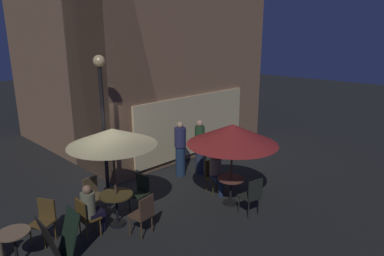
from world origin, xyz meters
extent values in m
plane|color=#232523|center=(0.00, 0.00, 0.00)|extent=(60.00, 60.00, 0.00)
cube|color=#966D4E|center=(4.61, 2.44, 4.62)|extent=(7.52, 2.31, 9.24)
cube|color=#966D4E|center=(2.01, 5.06, 4.62)|extent=(2.31, 7.56, 9.24)
cube|color=beige|center=(4.23, 1.24, 1.25)|extent=(5.27, 0.08, 2.10)
cylinder|color=black|center=(0.24, 0.60, 1.82)|extent=(0.10, 0.10, 3.63)
sphere|color=#F5CB86|center=(0.24, 0.60, 3.72)|extent=(0.30, 0.30, 0.30)
cube|color=black|center=(-1.68, -1.06, 0.52)|extent=(0.34, 0.56, 1.00)
cube|color=black|center=(-2.04, -1.04, 0.52)|extent=(0.34, 0.56, 1.00)
cylinder|color=black|center=(2.38, -1.92, 0.01)|extent=(0.40, 0.40, 0.03)
cylinder|color=black|center=(2.38, -1.92, 0.35)|extent=(0.06, 0.06, 0.70)
cylinder|color=brown|center=(2.38, -1.92, 0.71)|extent=(0.71, 0.71, 0.03)
cylinder|color=black|center=(-0.31, -0.66, 0.01)|extent=(0.40, 0.40, 0.03)
cylinder|color=black|center=(-0.31, -0.66, 0.38)|extent=(0.06, 0.06, 0.75)
cylinder|color=#4B3C1B|center=(-0.31, -0.66, 0.77)|extent=(0.77, 0.77, 0.03)
cylinder|color=black|center=(-2.51, -0.53, 0.35)|extent=(0.06, 0.06, 0.69)
cylinder|color=olive|center=(-2.51, -0.53, 0.71)|extent=(0.60, 0.60, 0.03)
cylinder|color=black|center=(2.38, -1.92, 0.03)|extent=(0.36, 0.36, 0.06)
cylinder|color=brown|center=(2.38, -1.92, 1.07)|extent=(0.05, 0.05, 2.13)
cone|color=maroon|center=(2.38, -1.92, 1.93)|extent=(2.33, 2.33, 0.51)
cylinder|color=black|center=(-0.31, -0.66, 0.03)|extent=(0.36, 0.36, 0.06)
cylinder|color=#503B2A|center=(-0.31, -0.66, 1.15)|extent=(0.05, 0.05, 2.31)
cone|color=tan|center=(-0.31, -0.66, 2.17)|extent=(1.99, 1.99, 0.38)
cylinder|color=#4E3E1C|center=(2.72, -1.40, 0.21)|extent=(0.03, 0.03, 0.43)
cylinder|color=#4E3E1C|center=(2.38, -1.30, 0.21)|extent=(0.03, 0.03, 0.43)
cylinder|color=#4E3E1C|center=(2.82, -1.07, 0.21)|extent=(0.03, 0.03, 0.43)
cylinder|color=#4E3E1C|center=(2.48, -0.97, 0.21)|extent=(0.03, 0.03, 0.43)
cube|color=#4E3E1C|center=(2.60, -1.19, 0.45)|extent=(0.55, 0.55, 0.04)
cube|color=#4E3E1C|center=(2.66, -0.99, 0.69)|extent=(0.43, 0.16, 0.46)
cylinder|color=black|center=(2.11, -2.39, 0.24)|extent=(0.03, 0.03, 0.47)
cylinder|color=black|center=(2.45, -2.46, 0.24)|extent=(0.03, 0.03, 0.47)
cylinder|color=black|center=(2.05, -2.73, 0.24)|extent=(0.03, 0.03, 0.47)
cylinder|color=black|center=(2.39, -2.80, 0.24)|extent=(0.03, 0.03, 0.47)
cube|color=black|center=(2.25, -2.60, 0.49)|extent=(0.51, 0.51, 0.03)
cube|color=black|center=(2.21, -2.79, 0.76)|extent=(0.44, 0.12, 0.49)
cylinder|color=brown|center=(-0.84, -0.48, 0.22)|extent=(0.03, 0.03, 0.43)
cylinder|color=brown|center=(-0.85, -0.80, 0.22)|extent=(0.03, 0.03, 0.43)
cylinder|color=brown|center=(-1.16, -0.47, 0.22)|extent=(0.03, 0.03, 0.43)
cylinder|color=brown|center=(-1.17, -0.80, 0.22)|extent=(0.03, 0.03, 0.43)
cube|color=brown|center=(-1.00, -0.64, 0.45)|extent=(0.42, 0.42, 0.04)
cube|color=brown|center=(-1.19, -0.63, 0.70)|extent=(0.05, 0.41, 0.46)
cylinder|color=#4F3726|center=(-0.38, -1.25, 0.23)|extent=(0.03, 0.03, 0.47)
cylinder|color=#4F3726|center=(-0.04, -1.19, 0.23)|extent=(0.03, 0.03, 0.47)
cylinder|color=#4F3726|center=(-0.32, -1.60, 0.23)|extent=(0.03, 0.03, 0.47)
cylinder|color=#4F3726|center=(0.02, -1.54, 0.23)|extent=(0.03, 0.03, 0.47)
cube|color=#4F3726|center=(-0.18, -1.40, 0.48)|extent=(0.50, 0.50, 0.03)
cube|color=#4F3726|center=(-0.14, -1.59, 0.74)|extent=(0.43, 0.12, 0.47)
cylinder|color=black|center=(0.28, -0.72, 0.23)|extent=(0.03, 0.03, 0.46)
cylinder|color=black|center=(0.22, -0.40, 0.23)|extent=(0.03, 0.03, 0.46)
cylinder|color=black|center=(0.60, -0.66, 0.23)|extent=(0.03, 0.03, 0.46)
cylinder|color=black|center=(0.54, -0.34, 0.23)|extent=(0.03, 0.03, 0.46)
cube|color=black|center=(0.41, -0.53, 0.48)|extent=(0.47, 0.47, 0.04)
cube|color=black|center=(0.59, -0.50, 0.72)|extent=(0.11, 0.41, 0.44)
cylinder|color=brown|center=(-0.23, -0.02, 0.23)|extent=(0.03, 0.03, 0.46)
cylinder|color=brown|center=(-0.55, -0.06, 0.23)|extent=(0.03, 0.03, 0.46)
cylinder|color=brown|center=(-0.27, 0.30, 0.23)|extent=(0.03, 0.03, 0.46)
cylinder|color=brown|center=(-0.59, 0.26, 0.23)|extent=(0.03, 0.03, 0.46)
cube|color=brown|center=(-0.41, 0.12, 0.48)|extent=(0.45, 0.45, 0.04)
cube|color=brown|center=(-0.43, 0.30, 0.72)|extent=(0.41, 0.09, 0.45)
cylinder|color=brown|center=(-2.62, 0.03, 0.22)|extent=(0.03, 0.03, 0.44)
cylinder|color=brown|center=(-1.92, -0.40, 0.23)|extent=(0.03, 0.03, 0.46)
cylinder|color=brown|center=(-2.08, -0.11, 0.23)|extent=(0.03, 0.03, 0.46)
cylinder|color=brown|center=(-1.62, -0.24, 0.23)|extent=(0.03, 0.03, 0.46)
cylinder|color=brown|center=(-1.78, 0.06, 0.23)|extent=(0.03, 0.03, 0.46)
cube|color=brown|center=(-1.85, -0.17, 0.48)|extent=(0.57, 0.57, 0.04)
cube|color=brown|center=(-1.68, -0.08, 0.73)|extent=(0.24, 0.39, 0.45)
cube|color=navy|center=(2.56, -1.32, 0.49)|extent=(0.42, 0.44, 0.14)
cylinder|color=navy|center=(2.51, -1.47, 0.24)|extent=(0.14, 0.14, 0.49)
cylinder|color=#7E6959|center=(2.60, -1.19, 0.76)|extent=(0.33, 0.33, 0.55)
sphere|color=beige|center=(2.60, -1.19, 1.13)|extent=(0.21, 0.21, 0.21)
cube|color=black|center=(-0.86, -0.64, 0.49)|extent=(0.37, 0.33, 0.14)
cylinder|color=black|center=(-0.70, -0.65, 0.24)|extent=(0.14, 0.14, 0.49)
cylinder|color=#707253|center=(-1.00, -0.64, 0.77)|extent=(0.32, 0.32, 0.56)
sphere|color=#956C4F|center=(-1.00, -0.64, 1.13)|extent=(0.19, 0.19, 0.19)
cylinder|color=#7A6B54|center=(-2.70, -0.17, 0.24)|extent=(0.14, 0.14, 0.49)
cylinder|color=#2B3349|center=(3.31, 0.09, 0.47)|extent=(0.26, 0.26, 0.94)
cylinder|color=#294E2B|center=(3.31, 0.09, 1.26)|extent=(0.31, 0.31, 0.64)
sphere|color=tan|center=(3.31, 0.09, 1.67)|extent=(0.22, 0.22, 0.22)
cylinder|color=navy|center=(2.77, 0.42, 0.48)|extent=(0.31, 0.31, 0.96)
cylinder|color=navy|center=(2.77, 0.42, 1.27)|extent=(0.36, 0.36, 0.61)
sphere|color=tan|center=(2.77, 0.42, 1.67)|extent=(0.20, 0.20, 0.20)
camera|label=1|loc=(-4.18, -6.93, 4.32)|focal=31.72mm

